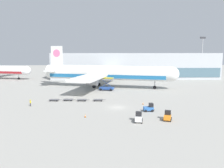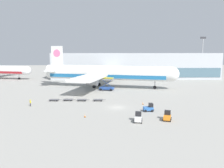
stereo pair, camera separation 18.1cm
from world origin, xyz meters
name	(u,v)px [view 2 (the right image)]	position (x,y,z in m)	size (l,w,h in m)	color
ground_plane	(116,107)	(0.00, 0.00, 0.00)	(400.00, 400.00, 0.00)	#9E9B93
terminal_building	(135,66)	(13.06, 66.86, 6.99)	(90.00, 18.20, 14.00)	#B2B7BC
light_mast	(202,55)	(47.24, 58.56, 13.01)	(2.80, 0.50, 22.38)	#9EA0A5
airplane_main	(104,73)	(-3.62, 34.05, 5.84)	(56.88, 48.44, 17.00)	white
scissor_lift_loader	(107,85)	(-2.57, 26.53, 1.86)	(5.80, 4.48, 4.76)	#284C99
baggage_tug_foreground	(167,116)	(10.23, -11.17, 0.88)	(2.30, 2.77, 2.00)	orange
baggage_tug_mid	(149,108)	(7.71, -4.00, 0.88)	(2.54, 1.78, 2.00)	#2D66B7
baggage_tug_far	(138,118)	(3.96, -12.09, 0.88)	(2.01, 2.66, 2.00)	silver
baggage_dolly_lead	(54,100)	(-18.11, 8.11, 0.39)	(3.74, 1.65, 0.48)	#56565B
baggage_dolly_second	(68,99)	(-14.01, 8.35, 0.39)	(3.74, 1.65, 0.48)	#56565B
baggage_dolly_third	(82,100)	(-9.89, 7.92, 0.39)	(3.74, 1.65, 0.48)	#56565B
baggage_dolly_trail	(98,100)	(-5.10, 7.77, 0.39)	(3.74, 1.65, 0.48)	#56565B
ground_crew_near	(30,102)	(-22.88, 1.79, 1.08)	(0.39, 0.48, 1.82)	black
traffic_cone_near	(143,103)	(7.41, 3.23, 0.32)	(0.40, 0.40, 0.66)	black
traffic_cone_far	(85,116)	(-7.32, -8.70, 0.39)	(0.40, 0.40, 0.79)	black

